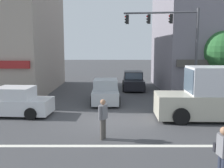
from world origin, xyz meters
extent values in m
plane|color=#3D3D3F|center=(0.00, 0.00, 0.00)|extent=(120.00, 120.00, 0.00)
cube|color=silver|center=(0.00, -3.50, 0.00)|extent=(9.00, 0.24, 0.01)
cylinder|color=#4C3823|center=(7.88, 5.52, 1.16)|extent=(0.32, 0.32, 2.32)
sphere|color=#28602D|center=(7.88, 5.52, 3.41)|extent=(2.91, 2.91, 2.91)
cylinder|color=brown|center=(-7.67, 5.83, 4.15)|extent=(0.22, 0.22, 8.30)
cylinder|color=brown|center=(8.63, 9.11, 4.38)|extent=(0.22, 0.22, 8.75)
cylinder|color=#47474C|center=(5.58, 4.20, 3.10)|extent=(0.18, 0.18, 6.20)
cylinder|color=#47474C|center=(3.20, 4.55, 5.95)|extent=(4.77, 0.82, 0.12)
cube|color=black|center=(3.91, 4.45, 5.55)|extent=(0.23, 0.27, 0.60)
sphere|color=red|center=(3.79, 4.47, 5.73)|extent=(0.12, 0.12, 0.12)
sphere|color=black|center=(3.79, 4.47, 5.55)|extent=(0.12, 0.12, 0.12)
sphere|color=black|center=(3.79, 4.47, 5.37)|extent=(0.12, 0.12, 0.12)
cube|color=black|center=(2.49, 4.66, 5.55)|extent=(0.23, 0.27, 0.60)
sphere|color=red|center=(2.37, 4.68, 5.73)|extent=(0.12, 0.12, 0.12)
sphere|color=black|center=(2.37, 4.68, 5.55)|extent=(0.12, 0.12, 0.12)
sphere|color=black|center=(2.37, 4.68, 5.37)|extent=(0.12, 0.12, 0.12)
cube|color=black|center=(1.06, 4.87, 5.55)|extent=(0.23, 0.27, 0.60)
sphere|color=red|center=(0.95, 4.89, 5.73)|extent=(0.12, 0.12, 0.12)
sphere|color=black|center=(0.95, 4.89, 5.55)|extent=(0.12, 0.12, 0.12)
sphere|color=black|center=(0.95, 4.89, 5.37)|extent=(0.12, 0.12, 0.12)
cube|color=#B7B29E|center=(5.14, 0.18, 0.75)|extent=(5.65, 2.15, 1.20)
cube|color=silver|center=(5.69, 0.16, 2.05)|extent=(3.45, 1.99, 1.40)
cube|color=#475666|center=(3.97, 0.21, 2.05)|extent=(0.11, 1.75, 1.19)
cylinder|color=black|center=(3.38, -0.78, 0.42)|extent=(0.85, 0.26, 0.84)
cylinder|color=black|center=(3.43, 1.22, 0.42)|extent=(0.85, 0.26, 0.84)
cube|color=#999EA3|center=(-0.39, 4.44, 0.54)|extent=(1.74, 4.12, 0.80)
cube|color=#999EA3|center=(-0.39, 4.34, 1.26)|extent=(1.58, 1.91, 0.64)
cube|color=#475666|center=(-0.40, 5.31, 1.26)|extent=(1.44, 0.07, 0.54)
cylinder|color=black|center=(-1.25, 5.71, 0.32)|extent=(0.19, 0.64, 0.64)
cylinder|color=black|center=(0.45, 5.72, 0.32)|extent=(0.19, 0.64, 0.64)
cylinder|color=black|center=(-1.23, 3.16, 0.32)|extent=(0.19, 0.64, 0.64)
cylinder|color=black|center=(0.47, 3.18, 0.32)|extent=(0.19, 0.64, 0.64)
cube|color=silver|center=(-5.36, 1.01, 0.54)|extent=(4.22, 2.01, 0.80)
cube|color=silver|center=(-5.26, 1.00, 1.26)|extent=(2.01, 1.70, 0.64)
cylinder|color=black|center=(-4.15, 0.06, 0.32)|extent=(0.65, 0.23, 0.64)
cylinder|color=black|center=(-4.02, 1.76, 0.32)|extent=(0.65, 0.23, 0.64)
cube|color=black|center=(1.91, 9.78, 0.54)|extent=(1.83, 4.15, 0.80)
cube|color=black|center=(1.92, 9.88, 1.26)|extent=(1.62, 1.95, 0.64)
cube|color=#475666|center=(1.89, 8.91, 1.26)|extent=(1.44, 0.11, 0.54)
cylinder|color=black|center=(2.72, 8.49, 0.32)|extent=(0.20, 0.65, 0.64)
cylinder|color=black|center=(1.02, 8.54, 0.32)|extent=(0.20, 0.65, 0.64)
cylinder|color=black|center=(2.81, 11.03, 0.32)|extent=(0.20, 0.65, 0.64)
cylinder|color=black|center=(1.11, 11.08, 0.32)|extent=(0.20, 0.65, 0.64)
cube|color=slate|center=(3.02, -6.37, 1.15)|extent=(0.25, 0.38, 0.58)
sphere|color=#9E7051|center=(3.02, -6.37, 1.56)|extent=(0.22, 0.22, 0.22)
cylinder|color=slate|center=(3.00, -6.13, 1.15)|extent=(0.09, 0.09, 0.56)
cube|color=black|center=(3.03, -6.05, 0.98)|extent=(0.29, 0.15, 0.24)
cylinder|color=#4C4742|center=(-0.37, -2.84, 0.43)|extent=(0.14, 0.14, 0.86)
cylinder|color=#4C4742|center=(-0.28, -2.68, 0.43)|extent=(0.14, 0.14, 0.86)
cube|color=slate|center=(-0.32, -2.76, 1.15)|extent=(0.37, 0.42, 0.58)
sphere|color=#9E7051|center=(-0.32, -2.76, 1.56)|extent=(0.22, 0.22, 0.22)
cylinder|color=slate|center=(-0.44, -2.96, 1.15)|extent=(0.09, 0.09, 0.56)
cylinder|color=slate|center=(-0.20, -2.55, 1.15)|extent=(0.09, 0.09, 0.56)
camera|label=1|loc=(0.04, -13.05, 3.78)|focal=42.00mm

